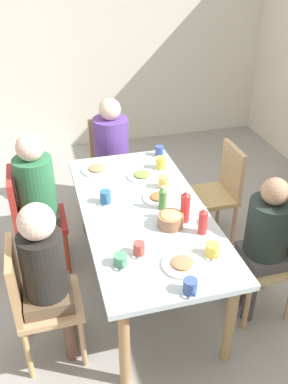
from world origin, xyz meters
TOP-DOWN VIEW (x-y plane):
  - ground_plane at (0.00, 0.00)m, footprint 6.71×6.71m
  - wall_left at (-2.86, 0.00)m, footprint 0.12×4.93m
  - dining_table at (0.00, 0.00)m, footprint 1.84×0.89m
  - chair_0 at (-0.46, -0.82)m, footprint 0.40×0.40m
  - person_0 at (-0.46, -0.73)m, footprint 0.30×0.30m
  - chair_1 at (0.46, 0.82)m, footprint 0.40×0.40m
  - person_1 at (0.46, 0.73)m, footprint 0.30×0.30m
  - chair_2 at (-1.30, 0.00)m, footprint 0.40×0.40m
  - person_2 at (-1.21, 0.00)m, footprint 0.34×0.34m
  - chair_3 at (0.46, -0.82)m, footprint 0.40×0.40m
  - person_3 at (0.46, -0.73)m, footprint 0.30×0.30m
  - chair_4 at (-0.46, 0.82)m, footprint 0.40×0.40m
  - plate_0 at (-0.47, 0.11)m, footprint 0.24×0.24m
  - plate_1 at (0.65, 0.07)m, footprint 0.25×0.25m
  - plate_2 at (-0.67, -0.23)m, footprint 0.26×0.26m
  - plate_3 at (-0.11, 0.14)m, footprint 0.24×0.24m
  - bowl_0 at (0.24, 0.12)m, footprint 0.18×0.18m
  - cup_0 at (-0.16, -0.25)m, footprint 0.11×0.08m
  - cup_1 at (0.54, -0.29)m, footprint 0.12×0.08m
  - cup_2 at (0.47, -0.16)m, footprint 0.11×0.07m
  - cup_3 at (-0.26, 0.23)m, footprint 0.11×0.08m
  - cup_4 at (0.60, 0.28)m, footprint 0.12×0.09m
  - cup_5 at (0.86, 0.03)m, footprint 0.12×0.08m
  - cup_6 at (-0.58, 0.30)m, footprint 0.12×0.08m
  - cup_7 at (-0.81, 0.36)m, footprint 0.11×0.07m
  - bottle_0 at (0.37, 0.30)m, footprint 0.06×0.06m
  - bottle_1 at (0.21, 0.24)m, footprint 0.07×0.07m
  - bottle_2 at (0.02, 0.13)m, footprint 0.06×0.06m

SIDE VIEW (x-z plane):
  - ground_plane at x=0.00m, z-range 0.00..0.00m
  - chair_0 at x=-0.46m, z-range 0.06..0.96m
  - chair_1 at x=0.46m, z-range 0.06..0.96m
  - chair_2 at x=-1.30m, z-range 0.06..0.96m
  - chair_3 at x=0.46m, z-range 0.06..0.96m
  - chair_4 at x=-0.46m, z-range 0.06..0.96m
  - dining_table at x=0.00m, z-range 0.28..1.01m
  - person_1 at x=0.46m, z-range 0.11..1.24m
  - person_2 at x=-1.21m, z-range 0.13..1.28m
  - person_3 at x=0.46m, z-range 0.12..1.30m
  - person_0 at x=-0.46m, z-range 0.12..1.33m
  - plate_0 at x=-0.47m, z-range 0.72..0.76m
  - plate_2 at x=-0.67m, z-range 0.72..0.76m
  - plate_1 at x=0.65m, z-range 0.72..0.76m
  - plate_3 at x=-0.11m, z-range 0.72..0.76m
  - cup_1 at x=0.54m, z-range 0.73..0.80m
  - cup_4 at x=0.60m, z-range 0.73..0.81m
  - cup_2 at x=0.47m, z-range 0.73..0.81m
  - cup_5 at x=0.86m, z-range 0.73..0.81m
  - cup_7 at x=-0.81m, z-range 0.73..0.81m
  - cup_3 at x=-0.26m, z-range 0.73..0.82m
  - cup_0 at x=-0.16m, z-range 0.73..0.82m
  - cup_6 at x=-0.58m, z-range 0.73..0.82m
  - bowl_0 at x=0.24m, z-range 0.73..0.83m
  - bottle_2 at x=0.02m, z-range 0.72..0.91m
  - bottle_0 at x=0.37m, z-range 0.72..0.92m
  - bottle_1 at x=0.21m, z-range 0.72..0.97m
  - wall_left at x=-2.86m, z-range 0.00..2.60m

